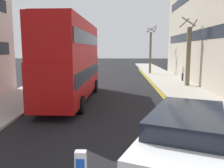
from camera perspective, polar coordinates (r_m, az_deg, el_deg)
sidewalk_right at (r=18.74m, az=19.31°, el=-3.05°), size 4.00×80.00×0.14m
sidewalk_left at (r=19.41m, az=-20.54°, el=-2.72°), size 4.00×80.00×0.14m
kerb_line_outer at (r=16.33m, az=14.27°, el=-4.74°), size 0.10×56.00×0.01m
kerb_line_inner at (r=16.30m, az=13.72°, el=-4.74°), size 0.10×56.00×0.01m
double_decker_bus_away at (r=16.74m, az=-9.86°, el=6.19°), size 2.88×10.83×5.64m
taxi_minivan at (r=6.49m, az=17.50°, el=-15.72°), size 3.51×5.16×2.12m
pedestrian_far at (r=27.38m, az=16.97°, el=2.55°), size 0.34×0.22×1.62m
street_tree_near at (r=23.80m, az=18.25°, el=6.80°), size 1.55×1.86×6.57m
street_tree_mid at (r=34.83m, az=9.44°, el=8.13°), size 1.34×1.31×6.89m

